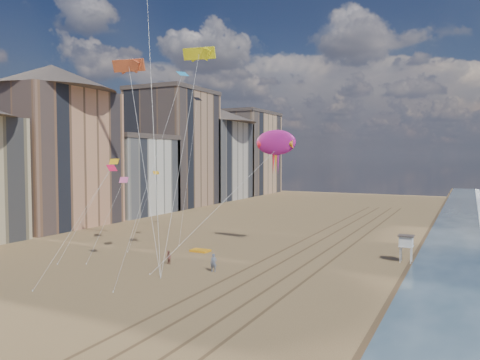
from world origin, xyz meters
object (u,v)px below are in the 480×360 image
Objects in this scene: lifeguard_stand at (406,241)px; grounded_kite at (200,251)px; show_kite at (276,143)px; kite_flyer_a at (214,263)px; kite_flyer_b at (169,258)px.

lifeguard_stand is 25.50m from grounded_kite.
show_kite reaches higher than kite_flyer_a.
lifeguard_stand reaches higher than grounded_kite.
grounded_kite is (-24.79, -5.49, -2.32)m from lifeguard_stand.
kite_flyer_a is at bearing -48.76° from grounded_kite.
show_kite is at bearing 177.29° from lifeguard_stand.
lifeguard_stand is at bearing -2.71° from show_kite.
kite_flyer_a is at bearing -94.69° from show_kite.
show_kite is 15.27× the size of kite_flyer_b.
lifeguard_stand is 22.82m from kite_flyer_a.
grounded_kite is at bearing 110.81° from kite_flyer_b.
lifeguard_stand is at bearing 46.12° from kite_flyer_b.
show_kite reaches higher than kite_flyer_b.
kite_flyer_a is at bearing -142.24° from lifeguard_stand.
grounded_kite is 0.10× the size of show_kite.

